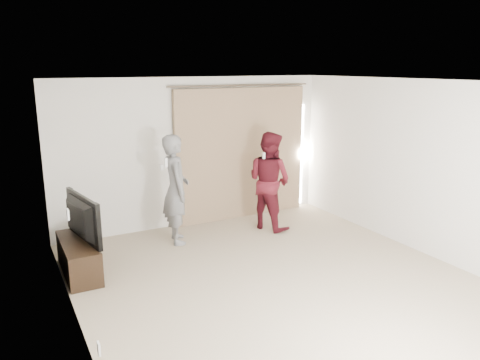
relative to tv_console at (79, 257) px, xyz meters
name	(u,v)px	position (x,y,z in m)	size (l,w,h in m)	color
floor	(277,281)	(2.27, -1.50, -0.23)	(5.50, 5.50, 0.00)	tan
wall_back	(195,152)	(2.27, 1.25, 1.07)	(5.00, 0.04, 2.60)	silver
wall_left	(72,216)	(-0.23, -1.50, 1.07)	(0.04, 5.50, 2.60)	silver
ceiling	(281,81)	(2.27, -1.50, 2.37)	(5.00, 5.50, 0.01)	white
curtain	(242,154)	(3.18, 1.18, 0.97)	(2.80, 0.11, 2.46)	#997A5D
tv_console	(79,257)	(0.00, 0.00, 0.00)	(0.42, 1.20, 0.46)	black
tv	(75,219)	(0.00, 0.00, 0.55)	(1.10, 0.14, 0.63)	black
scratching_post	(80,238)	(0.16, 0.90, -0.05)	(0.34, 0.34, 0.45)	tan
person_man	(176,189)	(1.62, 0.50, 0.65)	(0.53, 0.71, 1.75)	slate
person_woman	(269,181)	(3.28, 0.38, 0.62)	(0.89, 1.00, 1.70)	#53131C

